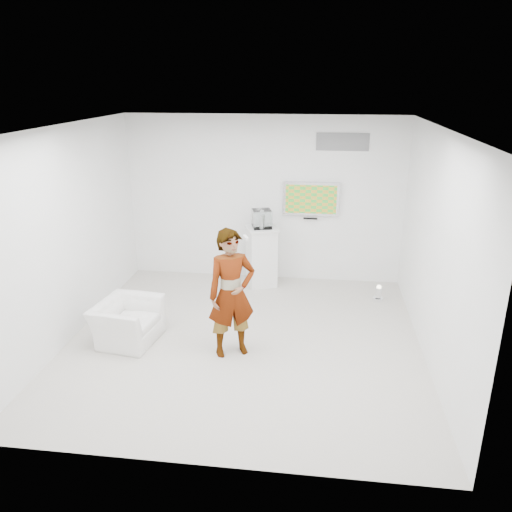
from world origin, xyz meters
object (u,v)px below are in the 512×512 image
at_px(armchair, 127,322).
at_px(pedestal, 262,256).
at_px(tv, 311,199).
at_px(person, 232,293).
at_px(floor_uplight, 378,293).

distance_m(armchair, pedestal, 2.86).
bearing_deg(armchair, pedestal, -27.58).
distance_m(tv, armchair, 3.86).
height_order(person, pedestal, person).
relative_size(tv, floor_uplight, 3.66).
distance_m(tv, person, 3.03).
xyz_separation_m(armchair, floor_uplight, (3.72, 1.84, -0.16)).
relative_size(tv, pedestal, 0.92).
height_order(armchair, floor_uplight, armchair).
height_order(person, floor_uplight, person).
distance_m(armchair, floor_uplight, 4.15).
bearing_deg(pedestal, floor_uplight, -13.00).
bearing_deg(armchair, tv, -35.25).
bearing_deg(person, armchair, 148.46).
height_order(tv, pedestal, tv).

